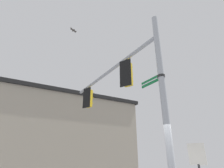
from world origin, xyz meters
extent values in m
cylinder|color=#ADB2B7|center=(0.00, 0.00, 3.31)|extent=(0.21, 0.21, 6.62)
cylinder|color=#ADB2B7|center=(-3.20, 1.41, 5.74)|extent=(6.46, 2.97, 0.16)
cylinder|color=black|center=(-1.69, 0.75, 5.57)|extent=(0.08, 0.08, 0.18)
cube|color=gold|center=(-1.69, 0.75, 4.96)|extent=(0.36, 0.30, 1.05)
sphere|color=#590F0F|center=(-1.69, 0.93, 5.31)|extent=(0.22, 0.22, 0.22)
cube|color=gold|center=(-1.69, 0.95, 5.41)|extent=(0.24, 0.20, 0.03)
sphere|color=brown|center=(-1.69, 0.93, 4.96)|extent=(0.22, 0.22, 0.22)
cube|color=gold|center=(-1.69, 0.95, 5.06)|extent=(0.24, 0.20, 0.03)
sphere|color=#1EE533|center=(-1.69, 0.93, 4.61)|extent=(0.22, 0.22, 0.22)
cube|color=gold|center=(-1.69, 0.95, 4.71)|extent=(0.24, 0.20, 0.03)
cube|color=black|center=(-1.69, 0.58, 4.96)|extent=(0.54, 0.03, 1.22)
cylinder|color=black|center=(-5.21, 2.30, 5.57)|extent=(0.08, 0.08, 0.18)
cube|color=gold|center=(-5.21, 2.30, 4.96)|extent=(0.36, 0.30, 1.05)
sphere|color=#590F0F|center=(-5.21, 2.49, 5.31)|extent=(0.22, 0.22, 0.22)
cube|color=gold|center=(-5.21, 2.51, 5.41)|extent=(0.24, 0.20, 0.03)
sphere|color=brown|center=(-5.21, 2.49, 4.96)|extent=(0.22, 0.22, 0.22)
cube|color=gold|center=(-5.21, 2.51, 5.06)|extent=(0.24, 0.20, 0.03)
sphere|color=#1EE533|center=(-5.21, 2.49, 4.61)|extent=(0.22, 0.22, 0.22)
cube|color=gold|center=(-5.21, 2.51, 4.71)|extent=(0.24, 0.20, 0.03)
cube|color=black|center=(-5.21, 2.13, 4.96)|extent=(0.54, 0.03, 1.22)
cube|color=#147238|center=(-0.50, 0.22, 4.11)|extent=(0.79, 0.37, 0.22)
cube|color=white|center=(-0.50, 0.21, 4.11)|extent=(0.78, 0.35, 0.04)
cylinder|color=#262626|center=(0.00, 0.00, 4.11)|extent=(0.25, 0.25, 0.08)
ellipsoid|color=#4C4742|center=(-5.89, 1.20, 9.55)|extent=(0.30, 0.15, 0.09)
cube|color=#4C4742|center=(-5.88, 1.22, 9.56)|extent=(0.17, 0.46, 0.05)
cube|color=#4C4742|center=(-5.89, 1.18, 9.56)|extent=(0.16, 0.44, 0.16)
cube|color=#A89E89|center=(-11.98, 6.22, 3.25)|extent=(12.43, 13.98, 6.49)
cube|color=#193F1E|center=(-15.79, 8.20, 3.57)|extent=(5.71, 9.74, 0.30)
cube|color=black|center=(-11.98, 6.22, 6.64)|extent=(12.93, 14.54, 0.30)
cylinder|color=#4C3823|center=(-12.25, 2.62, 1.37)|extent=(0.36, 0.36, 2.73)
sphere|color=#1E4C23|center=(-12.25, 2.62, 4.16)|extent=(4.08, 4.08, 4.08)
cube|color=silver|center=(0.28, 2.24, 1.75)|extent=(0.60, 0.04, 0.76)
camera|label=1|loc=(1.73, -5.52, 1.46)|focal=29.48mm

